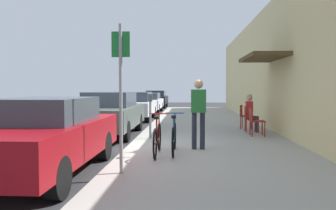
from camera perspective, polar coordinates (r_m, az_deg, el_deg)
The scene contains 17 objects.
ground_plane at distance 8.90m, azimuth -6.89°, elevation -7.62°, with size 60.00×60.00×0.00m, color #2D2D30.
sidewalk_slab at distance 10.75m, azimuth 7.00°, elevation -5.49°, with size 4.50×32.00×0.12m, color #9E9B93.
building_facade at distance 11.08m, azimuth 19.61°, elevation 6.58°, with size 1.40×32.00×4.73m.
parked_car_0 at distance 6.74m, azimuth -20.04°, elevation -4.74°, with size 1.80×4.40×1.43m.
parked_car_1 at distance 11.80m, azimuth -9.71°, elevation -1.35°, with size 1.80×4.40×1.48m.
parked_car_2 at distance 17.38m, azimuth -5.47°, elevation -0.08°, with size 1.80×4.40×1.41m.
parked_car_3 at distance 22.53m, azimuth -3.44°, elevation 0.47°, with size 1.80×4.40×1.30m.
parked_car_4 at distance 28.37m, azimuth -2.03°, elevation 1.06°, with size 1.80×4.40×1.42m.
parking_meter at distance 10.12m, azimuth -2.98°, elevation -1.28°, with size 0.12×0.10×1.32m.
street_sign at distance 5.97m, azimuth -7.90°, elevation 3.08°, with size 0.32×0.06×2.60m.
bicycle_0 at distance 7.64m, azimuth -1.80°, elevation -5.69°, with size 0.46×1.71×0.90m.
bicycle_1 at distance 7.85m, azimuth 1.02°, elevation -5.46°, with size 0.46×1.71×0.90m.
cafe_chair_0 at distance 10.97m, azimuth 14.32°, elevation -2.42°, with size 0.44×0.44×0.87m.
cafe_chair_1 at distance 11.95m, azimuth 13.41°, elevation -1.99°, with size 0.47×0.47×0.87m.
seated_patron_1 at distance 11.95m, azimuth 13.70°, elevation -1.07°, with size 0.44×0.37×1.29m.
cafe_chair_2 at distance 12.89m, azimuth 12.69°, elevation -1.64°, with size 0.55×0.55×0.87m.
pedestrian_standing at distance 8.30m, azimuth 5.12°, elevation -0.57°, with size 0.36×0.22×1.70m.
Camera 1 is at (1.57, -8.62, 1.61)m, focal length 36.41 mm.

